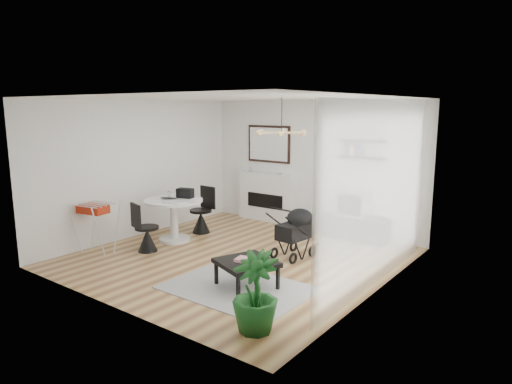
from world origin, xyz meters
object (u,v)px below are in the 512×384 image
Objects in this scene: fireplace at (267,191)px; drying_rack at (96,227)px; potted_plant at (255,292)px; tv_console at (356,227)px; dining_table at (174,214)px; stroller at (295,234)px; coffee_table at (247,264)px; crt_tv at (354,203)px.

fireplace is 2.41× the size of drying_rack.
drying_rack is at bearing 170.84° from potted_plant.
dining_table reaches higher than tv_console.
dining_table is at bearing -159.24° from stroller.
dining_table reaches higher than coffee_table.
potted_plant is at bearing -29.68° from dining_table.
crt_tv is (-0.04, -0.00, 0.48)m from tv_console.
coffee_table is at bearing -92.74° from crt_tv.
stroller reaches higher than drying_rack.
dining_table is at bearing -141.13° from tv_console.
coffee_table is 1.03× the size of potted_plant.
fireplace is 2.29× the size of potted_plant.
tv_console is 4.86m from drying_rack.
potted_plant reaches higher than coffee_table.
tv_console is at bearing 86.49° from coffee_table.
coffee_table is 1.32m from potted_plant.
crt_tv is at bearing 39.27° from dining_table.
potted_plant reaches higher than drying_rack.
drying_rack reaches higher than tv_console.
crt_tv is at bearing -4.09° from fireplace.
fireplace is 2.32× the size of stroller.
fireplace is 2.23× the size of coffee_table.
stroller is (-0.34, -1.60, -0.32)m from crt_tv.
coffee_table is at bearing -21.23° from dining_table.
drying_rack is at bearing -133.30° from tv_console.
drying_rack is at bearing -132.95° from crt_tv.
fireplace is at bearing 78.04° from dining_table.
drying_rack is 4.08m from potted_plant.
coffee_table is at bearing -77.10° from stroller.
crt_tv reaches higher than stroller.
fireplace is 5.25m from potted_plant.
coffee_table is (-0.15, -3.21, -0.36)m from crt_tv.
stroller is at bearing 96.63° from coffee_table.
coffee_table is (-0.20, -3.21, 0.12)m from tv_console.
dining_table is at bearing 56.97° from drying_rack.
tv_console is 3.55m from dining_table.
dining_table is at bearing -101.96° from fireplace.
tv_console reaches higher than coffee_table.
dining_table is at bearing 150.32° from potted_plant.
fireplace reaches higher than stroller.
tv_console is at bearing 37.39° from drying_rack.
crt_tv reaches higher than coffee_table.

